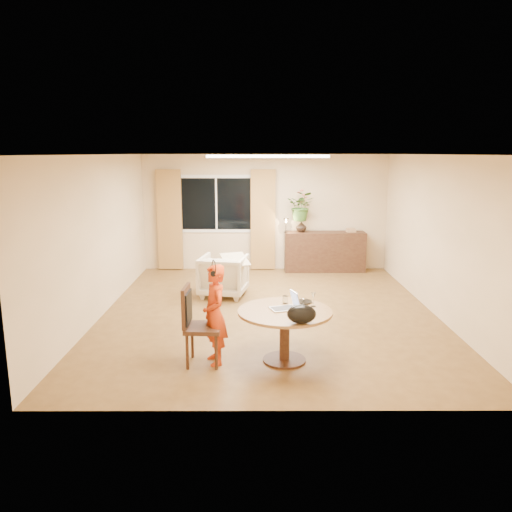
{
  "coord_description": "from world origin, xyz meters",
  "views": [
    {
      "loc": [
        -0.23,
        -7.99,
        2.63
      ],
      "look_at": [
        -0.21,
        -0.2,
        1.01
      ],
      "focal_mm": 35.0,
      "sensor_mm": 36.0,
      "label": 1
    }
  ],
  "objects_px": {
    "child": "(215,315)",
    "sideboard": "(325,252)",
    "dining_chair": "(203,326)",
    "armchair": "(224,275)",
    "dining_table": "(285,321)"
  },
  "relations": [
    {
      "from": "child",
      "to": "sideboard",
      "type": "relative_size",
      "value": 0.71
    },
    {
      "from": "dining_chair",
      "to": "sideboard",
      "type": "bearing_deg",
      "value": 69.36
    },
    {
      "from": "child",
      "to": "armchair",
      "type": "bearing_deg",
      "value": 161.54
    },
    {
      "from": "dining_table",
      "to": "sideboard",
      "type": "xyz_separation_m",
      "value": [
        1.2,
        4.99,
        -0.09
      ]
    },
    {
      "from": "dining_table",
      "to": "armchair",
      "type": "xyz_separation_m",
      "value": [
        -0.96,
        3.02,
        -0.15
      ]
    },
    {
      "from": "child",
      "to": "armchair",
      "type": "height_order",
      "value": "child"
    },
    {
      "from": "child",
      "to": "dining_table",
      "type": "bearing_deg",
      "value": 72.8
    },
    {
      "from": "sideboard",
      "to": "child",
      "type": "bearing_deg",
      "value": -112.44
    },
    {
      "from": "child",
      "to": "sideboard",
      "type": "xyz_separation_m",
      "value": [
        2.08,
        5.03,
        -0.19
      ]
    },
    {
      "from": "dining_table",
      "to": "armchair",
      "type": "height_order",
      "value": "armchair"
    },
    {
      "from": "child",
      "to": "armchair",
      "type": "xyz_separation_m",
      "value": [
        -0.08,
        3.06,
        -0.25
      ]
    },
    {
      "from": "dining_chair",
      "to": "child",
      "type": "height_order",
      "value": "child"
    },
    {
      "from": "armchair",
      "to": "sideboard",
      "type": "bearing_deg",
      "value": -126.93
    },
    {
      "from": "dining_chair",
      "to": "armchair",
      "type": "relative_size",
      "value": 1.2
    },
    {
      "from": "dining_table",
      "to": "child",
      "type": "relative_size",
      "value": 0.94
    }
  ]
}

